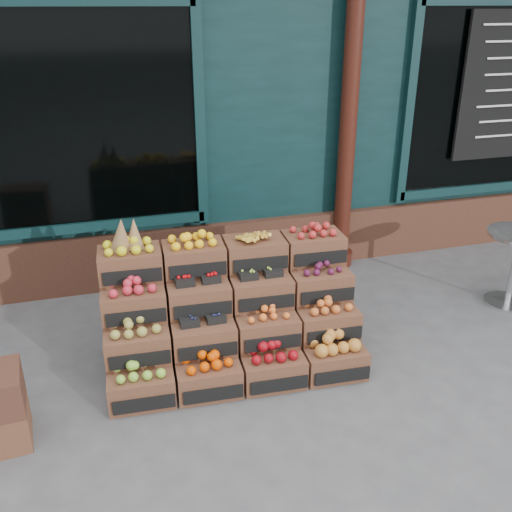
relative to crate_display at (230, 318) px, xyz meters
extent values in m
plane|color=#4E4E51|center=(0.47, -0.55, -0.39)|extent=(60.00, 60.00, 0.00)
cube|color=black|center=(0.47, 4.65, 2.01)|extent=(12.00, 6.00, 4.80)
cube|color=black|center=(0.47, 1.70, 1.11)|extent=(12.00, 0.12, 3.00)
cube|color=#48281C|center=(0.47, 1.63, -0.09)|extent=(12.00, 0.18, 0.60)
cube|color=black|center=(-1.13, 1.63, 1.36)|extent=(2.40, 0.06, 2.00)
cube|color=black|center=(3.67, 1.63, 1.36)|extent=(2.40, 0.06, 2.00)
cylinder|color=#39140D|center=(1.67, 1.50, 1.21)|extent=(0.18, 0.18, 3.20)
cube|color=black|center=(3.67, 1.55, 1.51)|extent=(1.30, 0.04, 1.60)
cube|color=brown|center=(-0.78, -0.36, -0.27)|extent=(0.51, 0.37, 0.24)
cube|color=black|center=(-0.79, -0.54, -0.29)|extent=(0.45, 0.04, 0.11)
cube|color=#7FB733|center=(-0.78, -0.36, -0.10)|extent=(0.41, 0.28, 0.08)
cube|color=brown|center=(-0.27, -0.39, -0.27)|extent=(0.51, 0.37, 0.24)
cube|color=black|center=(-0.28, -0.57, -0.29)|extent=(0.45, 0.04, 0.11)
cube|color=#DA4200|center=(-0.27, -0.39, -0.10)|extent=(0.41, 0.28, 0.09)
cube|color=brown|center=(0.24, -0.42, -0.27)|extent=(0.51, 0.37, 0.24)
cube|color=black|center=(0.22, -0.60, -0.29)|extent=(0.45, 0.04, 0.11)
cube|color=maroon|center=(0.24, -0.42, -0.10)|extent=(0.41, 0.28, 0.09)
cube|color=brown|center=(0.74, -0.45, -0.27)|extent=(0.51, 0.37, 0.24)
cube|color=black|center=(0.73, -0.63, -0.29)|extent=(0.45, 0.04, 0.11)
cube|color=#B8722A|center=(0.74, -0.45, -0.09)|extent=(0.41, 0.28, 0.11)
cube|color=brown|center=(-0.77, -0.15, -0.02)|extent=(0.51, 0.37, 0.24)
cube|color=black|center=(-0.78, -0.34, -0.05)|extent=(0.45, 0.04, 0.11)
cube|color=olive|center=(-0.77, -0.15, 0.14)|extent=(0.41, 0.28, 0.08)
cube|color=brown|center=(-0.26, -0.18, -0.02)|extent=(0.51, 0.37, 0.24)
cube|color=black|center=(-0.27, -0.37, -0.05)|extent=(0.45, 0.04, 0.11)
cube|color=#1A1E44|center=(-0.26, -0.18, 0.11)|extent=(0.41, 0.28, 0.03)
cube|color=brown|center=(0.25, -0.21, -0.02)|extent=(0.51, 0.37, 0.24)
cube|color=black|center=(0.24, -0.40, -0.05)|extent=(0.45, 0.04, 0.11)
cube|color=orange|center=(0.25, -0.21, 0.13)|extent=(0.41, 0.28, 0.07)
cube|color=brown|center=(0.76, -0.25, -0.02)|extent=(0.51, 0.37, 0.24)
cube|color=black|center=(0.74, -0.43, -0.05)|extent=(0.45, 0.04, 0.11)
cube|color=#C75C25|center=(0.76, -0.25, 0.14)|extent=(0.41, 0.28, 0.08)
cube|color=brown|center=(-0.76, 0.05, 0.22)|extent=(0.51, 0.37, 0.24)
cube|color=black|center=(-0.77, -0.13, 0.20)|extent=(0.45, 0.04, 0.11)
cube|color=#BB2333|center=(-0.76, 0.05, 0.39)|extent=(0.41, 0.28, 0.08)
cube|color=brown|center=(-0.25, 0.02, 0.22)|extent=(0.51, 0.37, 0.24)
cube|color=black|center=(-0.26, -0.16, 0.20)|extent=(0.45, 0.04, 0.11)
cube|color=#B0070A|center=(-0.25, 0.02, 0.36)|extent=(0.41, 0.28, 0.03)
cube|color=brown|center=(0.26, -0.01, 0.22)|extent=(0.51, 0.37, 0.24)
cube|color=black|center=(0.25, -0.19, 0.20)|extent=(0.45, 0.04, 0.11)
cube|color=#8AB03C|center=(0.26, -0.01, 0.36)|extent=(0.41, 0.28, 0.03)
cube|color=brown|center=(0.77, -0.04, 0.22)|extent=(0.51, 0.37, 0.24)
cube|color=black|center=(0.76, -0.22, 0.20)|extent=(0.45, 0.04, 0.11)
cube|color=#491230|center=(0.77, -0.04, 0.38)|extent=(0.41, 0.28, 0.06)
cube|color=brown|center=(-0.74, 0.26, 0.47)|extent=(0.51, 0.37, 0.24)
cube|color=black|center=(-0.75, 0.08, 0.44)|extent=(0.45, 0.04, 0.11)
cube|color=yellow|center=(-0.74, 0.26, 0.63)|extent=(0.41, 0.28, 0.08)
cube|color=brown|center=(-0.24, 0.23, 0.47)|extent=(0.51, 0.37, 0.24)
cube|color=black|center=(-0.25, 0.05, 0.44)|extent=(0.45, 0.04, 0.11)
cube|color=yellow|center=(-0.24, 0.23, 0.63)|extent=(0.41, 0.28, 0.08)
cube|color=brown|center=(0.27, 0.20, 0.47)|extent=(0.51, 0.37, 0.24)
cube|color=black|center=(0.26, 0.02, 0.44)|extent=(0.45, 0.04, 0.11)
cube|color=gold|center=(0.27, 0.20, 0.63)|extent=(0.41, 0.28, 0.08)
cube|color=brown|center=(0.78, 0.17, 0.47)|extent=(0.51, 0.37, 0.24)
cube|color=black|center=(0.77, -0.01, 0.44)|extent=(0.45, 0.04, 0.11)
cube|color=#B52625|center=(0.78, 0.17, 0.63)|extent=(0.41, 0.28, 0.07)
cube|color=#48281C|center=(-0.01, -0.20, -0.27)|extent=(2.03, 0.46, 0.24)
cube|color=#48281C|center=(0.01, 0.01, -0.14)|extent=(2.03, 0.46, 0.49)
cube|color=#48281C|center=(0.02, 0.21, -0.02)|extent=(2.03, 0.46, 0.73)
cone|color=olive|center=(-0.79, 0.26, 0.73)|extent=(0.17, 0.17, 0.28)
cone|color=olive|center=(-0.69, 0.30, 0.71)|extent=(0.15, 0.15, 0.24)
cylinder|color=silver|center=(2.89, 0.14, -0.37)|extent=(0.45, 0.45, 0.03)
imported|color=#154C28|center=(-1.44, 2.26, 0.69)|extent=(0.81, 0.56, 2.16)
camera|label=1|loc=(-0.94, -3.96, 2.38)|focal=40.00mm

